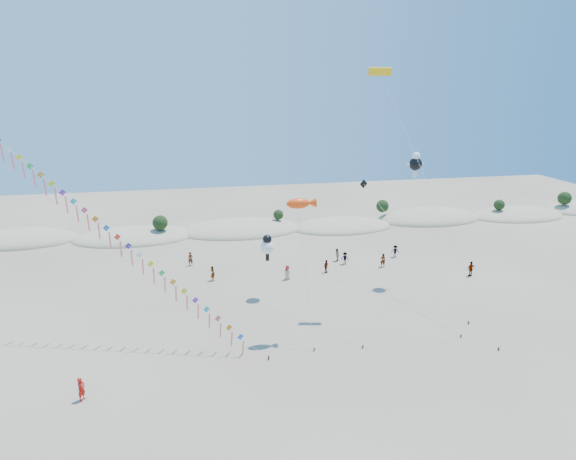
{
  "coord_description": "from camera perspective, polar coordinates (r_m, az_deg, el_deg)",
  "views": [
    {
      "loc": [
        -6.97,
        -26.79,
        21.68
      ],
      "look_at": [
        1.24,
        14.0,
        9.22
      ],
      "focal_mm": 30.0,
      "sensor_mm": 36.0,
      "label": 1
    }
  ],
  "objects": [
    {
      "name": "ground",
      "position": [
        35.16,
        2.71,
        -21.42
      ],
      "size": [
        160.0,
        160.0,
        0.0
      ],
      "primitive_type": "plane",
      "color": "#7E6C57",
      "rests_on": "ground"
    },
    {
      "name": "fish_kite",
      "position": [
        40.74,
        1.6,
        3.12
      ],
      "size": [
        2.55,
        3.91,
        12.62
      ],
      "color": "#3F2D1E",
      "rests_on": "ground"
    },
    {
      "name": "dark_kite",
      "position": [
        53.68,
        11.88,
        1.44
      ],
      "size": [
        6.29,
        14.77,
        11.47
      ],
      "color": "#3F2D1E",
      "rests_on": "ground"
    },
    {
      "name": "parafoil_kite",
      "position": [
        46.73,
        11.19,
        17.2
      ],
      "size": [
        8.65,
        11.93,
        23.35
      ],
      "color": "#3F2D1E",
      "rests_on": "ground"
    },
    {
      "name": "dune_ridge",
      "position": [
        75.52,
        -4.8,
        0.02
      ],
      "size": [
        145.3,
        11.49,
        5.57
      ],
      "color": "tan",
      "rests_on": "ground"
    },
    {
      "name": "cartoon_kite_high",
      "position": [
        54.37,
        14.9,
        7.7
      ],
      "size": [
        2.01,
        14.19,
        14.9
      ],
      "color": "#3F2D1E",
      "rests_on": "ground"
    },
    {
      "name": "kite_train",
      "position": [
        43.05,
        -19.97,
        -0.56
      ],
      "size": [
        22.95,
        11.66,
        18.72
      ],
      "color": "#3F2D1E",
      "rests_on": "ground"
    },
    {
      "name": "cartoon_kite_low",
      "position": [
        50.18,
        -2.46,
        -1.86
      ],
      "size": [
        7.09,
        13.01,
        6.92
      ],
      "color": "#3F2D1E",
      "rests_on": "ground"
    },
    {
      "name": "flyer_foreground",
      "position": [
        39.11,
        -23.29,
        -16.94
      ],
      "size": [
        0.69,
        0.78,
        1.81
      ],
      "primitive_type": "imported",
      "rotation": [
        0.0,
        0.0,
        1.09
      ],
      "color": "#B1150E",
      "rests_on": "ground"
    },
    {
      "name": "beachgoers",
      "position": [
        60.05,
        6.53,
        -3.74
      ],
      "size": [
        33.49,
        10.68,
        1.84
      ],
      "color": "slate",
      "rests_on": "ground"
    }
  ]
}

